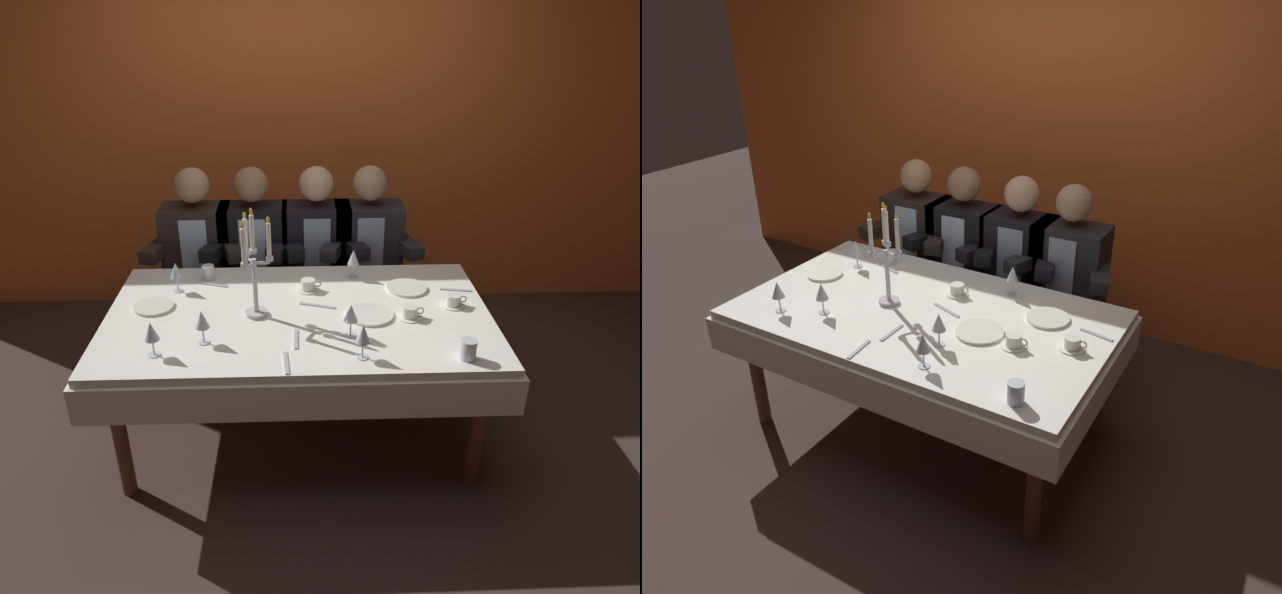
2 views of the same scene
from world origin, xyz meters
TOP-DOWN VIEW (x-y plane):
  - ground_plane at (0.00, 0.00)m, footprint 12.00×12.00m
  - back_wall at (0.00, 1.66)m, footprint 6.00×0.12m
  - dining_table at (0.00, 0.00)m, footprint 1.94×1.14m
  - candelabra at (-0.21, -0.02)m, footprint 0.15×0.17m
  - dinner_plate_0 at (-0.73, 0.07)m, footprint 0.20×0.20m
  - dinner_plate_1 at (0.58, 0.24)m, footprint 0.22×0.22m
  - dinner_plate_2 at (0.35, -0.05)m, footprint 0.24×0.24m
  - wine_glass_0 at (0.31, 0.39)m, footprint 0.07×0.07m
  - wine_glass_1 at (0.24, -0.24)m, footprint 0.07×0.07m
  - wine_glass_2 at (-0.63, -0.37)m, footprint 0.07×0.07m
  - wine_glass_3 at (0.27, -0.42)m, footprint 0.07×0.07m
  - wine_glass_4 at (-0.43, -0.27)m, footprint 0.07×0.07m
  - wine_glass_5 at (-0.64, 0.26)m, footprint 0.07×0.07m
  - water_tumbler_0 at (0.73, -0.45)m, footprint 0.07×0.07m
  - water_tumbler_1 at (-0.50, 0.40)m, footprint 0.07×0.07m
  - coffee_cup_0 at (0.78, 0.04)m, footprint 0.13×0.12m
  - coffee_cup_1 at (0.54, -0.08)m, footprint 0.13×0.12m
  - coffee_cup_2 at (0.05, 0.24)m, footprint 0.13×0.12m
  - fork_0 at (0.84, 0.21)m, footprint 0.17×0.05m
  - knife_1 at (0.10, 0.06)m, footprint 0.19×0.08m
  - fork_2 at (-0.46, 0.33)m, footprint 0.17×0.07m
  - fork_3 at (-0.06, -0.46)m, footprint 0.03×0.17m
  - fork_4 at (-0.01, -0.26)m, footprint 0.02×0.17m
  - seated_diner_0 at (-0.63, 0.89)m, footprint 0.63×0.48m
  - seated_diner_1 at (-0.27, 0.89)m, footprint 0.63×0.48m
  - seated_diner_2 at (0.12, 0.89)m, footprint 0.63×0.48m
  - seated_diner_3 at (0.44, 0.89)m, footprint 0.63×0.48m

SIDE VIEW (x-z plane):
  - ground_plane at x=0.00m, z-range 0.00..0.00m
  - dining_table at x=0.00m, z-range 0.25..0.99m
  - seated_diner_0 at x=-0.63m, z-range 0.12..1.36m
  - seated_diner_1 at x=-0.27m, z-range 0.12..1.36m
  - seated_diner_2 at x=0.12m, z-range 0.12..1.36m
  - seated_diner_3 at x=0.44m, z-range 0.12..1.36m
  - fork_0 at x=0.84m, z-range 0.74..0.75m
  - knife_1 at x=0.10m, z-range 0.74..0.75m
  - fork_2 at x=-0.46m, z-range 0.74..0.75m
  - fork_3 at x=-0.06m, z-range 0.74..0.75m
  - fork_4 at x=-0.01m, z-range 0.74..0.75m
  - dinner_plate_0 at x=-0.73m, z-range 0.74..0.75m
  - dinner_plate_1 at x=0.58m, z-range 0.74..0.75m
  - dinner_plate_2 at x=0.35m, z-range 0.74..0.75m
  - coffee_cup_0 at x=0.78m, z-range 0.74..0.80m
  - coffee_cup_1 at x=0.54m, z-range 0.74..0.80m
  - coffee_cup_2 at x=0.05m, z-range 0.74..0.80m
  - water_tumbler_1 at x=-0.50m, z-range 0.74..0.82m
  - water_tumbler_0 at x=0.73m, z-range 0.74..0.83m
  - wine_glass_0 at x=0.31m, z-range 0.77..0.94m
  - wine_glass_3 at x=0.27m, z-range 0.77..0.94m
  - wine_glass_4 at x=-0.43m, z-range 0.77..0.94m
  - wine_glass_5 at x=-0.64m, z-range 0.77..0.94m
  - wine_glass_1 at x=0.24m, z-range 0.77..0.94m
  - wine_glass_2 at x=-0.63m, z-range 0.77..0.94m
  - candelabra at x=-0.21m, z-range 0.71..1.26m
  - back_wall at x=0.00m, z-range 0.00..2.70m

